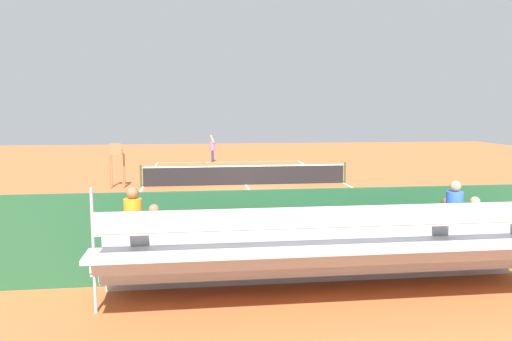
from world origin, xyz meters
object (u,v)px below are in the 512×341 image
at_px(tennis_net, 246,175).
at_px(tennis_ball_near, 191,164).
at_px(umpire_chair, 117,160).
at_px(tennis_player, 212,148).
at_px(courtside_bench, 433,239).
at_px(equipment_bag, 370,258).
at_px(tennis_racket, 207,163).
at_px(bleacher_stand, 335,251).

relative_size(tennis_net, tennis_ball_near, 156.06).
height_order(umpire_chair, tennis_player, umpire_chair).
bearing_deg(umpire_chair, tennis_net, -178.99).
xyz_separation_m(courtside_bench, tennis_ball_near, (5.87, -23.20, -0.53)).
bearing_deg(equipment_bag, tennis_player, -83.74).
height_order(tennis_net, tennis_ball_near, tennis_net).
distance_m(tennis_net, equipment_bag, 13.49).
bearing_deg(tennis_racket, tennis_player, -123.56).
height_order(umpire_chair, tennis_ball_near, umpire_chair).
distance_m(umpire_chair, tennis_racket, 11.63).
bearing_deg(tennis_net, tennis_racket, -81.57).
bearing_deg(equipment_bag, tennis_ball_near, -79.73).
xyz_separation_m(umpire_chair, tennis_ball_near, (-3.52, -10.04, -1.28)).
xyz_separation_m(courtside_bench, equipment_bag, (1.64, 0.13, -0.38)).
relative_size(tennis_player, tennis_ball_near, 29.18).
bearing_deg(tennis_player, equipment_bag, 96.26).
bearing_deg(equipment_bag, tennis_net, -83.41).
bearing_deg(tennis_player, courtside_bench, 100.08).
distance_m(bleacher_stand, tennis_ball_near, 25.46).
relative_size(bleacher_stand, tennis_ball_near, 137.27).
relative_size(tennis_racket, tennis_ball_near, 7.92).
xyz_separation_m(equipment_bag, tennis_ball_near, (4.23, -23.33, -0.15)).
height_order(bleacher_stand, tennis_racket, bleacher_stand).
xyz_separation_m(bleacher_stand, tennis_racket, (1.65, -25.84, -0.95)).
xyz_separation_m(tennis_player, tennis_racket, (0.41, 0.62, -1.00)).
height_order(tennis_player, tennis_ball_near, tennis_player).
bearing_deg(equipment_bag, tennis_racket, -82.60).
height_order(bleacher_stand, tennis_ball_near, bleacher_stand).
relative_size(tennis_net, tennis_player, 5.35).
bearing_deg(tennis_player, umpire_chair, 65.70).
bearing_deg(bleacher_stand, tennis_player, -87.33).
bearing_deg(bleacher_stand, equipment_bag, -126.51).
relative_size(courtside_bench, tennis_racket, 3.44).
bearing_deg(tennis_racket, bleacher_stand, 93.65).
bearing_deg(tennis_ball_near, tennis_player, -142.77).
bearing_deg(umpire_chair, bleacher_stand, 112.42).
bearing_deg(tennis_racket, tennis_ball_near, 25.90).
relative_size(bleacher_stand, umpire_chair, 4.23).
xyz_separation_m(equipment_bag, tennis_player, (2.69, -24.50, 0.84)).
xyz_separation_m(umpire_chair, tennis_racket, (-4.65, -10.59, -1.30)).
height_order(tennis_net, bleacher_stand, bleacher_stand).
relative_size(umpire_chair, tennis_player, 1.11).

